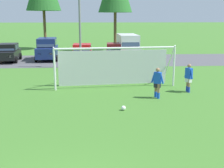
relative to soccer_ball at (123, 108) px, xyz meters
name	(u,v)px	position (x,y,z in m)	size (l,w,h in m)	color
ground_plane	(77,79)	(-2.48, 7.42, -0.11)	(400.00, 400.00, 0.00)	#3D7028
parking_lot_strip	(81,60)	(-2.48, 16.35, -0.11)	(52.00, 8.40, 0.01)	#4C4C51
soccer_ball	(123,108)	(0.00, 0.00, 0.00)	(0.22, 0.22, 0.22)	white
soccer_goal	(114,65)	(-0.04, 5.24, 1.18)	(7.55, 2.56, 2.57)	white
player_striker_near	(157,83)	(2.03, 2.03, 0.71)	(0.64, 0.50, 1.64)	#936B4C
player_defender_far	(189,78)	(4.11, 3.20, 0.71)	(0.39, 0.72, 1.64)	#936B4C
parked_car_slot_left	(8,52)	(-9.50, 16.20, 0.77)	(2.25, 4.31, 1.72)	black
parked_car_slot_center_left	(47,49)	(-5.88, 17.10, 1.00)	(2.31, 4.69, 2.16)	navy
parked_car_slot_center	(82,53)	(-2.32, 15.23, 0.77)	(2.09, 4.23, 1.72)	red
parked_car_slot_center_right	(115,52)	(0.91, 15.79, 0.77)	(2.26, 4.32, 1.72)	maroon
parked_car_slot_right	(128,46)	(2.22, 16.60, 1.23)	(2.28, 4.84, 2.52)	silver
street_lamp	(82,23)	(-2.19, 12.09, 3.63)	(2.00, 0.32, 7.20)	slate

